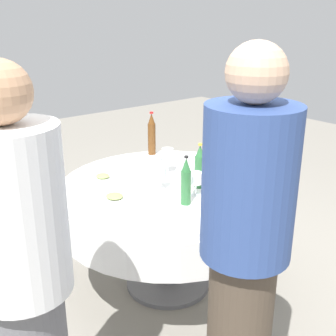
{
  "coord_description": "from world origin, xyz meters",
  "views": [
    {
      "loc": [
        -1.93,
        1.56,
        1.73
      ],
      "look_at": [
        0.0,
        0.0,
        0.84
      ],
      "focal_mm": 45.79,
      "sensor_mm": 36.0,
      "label": 1
    }
  ],
  "objects": [
    {
      "name": "wine_glass_inner",
      "position": [
        -0.04,
        0.1,
        0.85
      ],
      "size": [
        0.07,
        0.07,
        0.15
      ],
      "color": "white",
      "rests_on": "dining_table"
    },
    {
      "name": "wine_glass_mid",
      "position": [
        -0.24,
        -0.01,
        0.84
      ],
      "size": [
        0.07,
        0.07,
        0.14
      ],
      "color": "white",
      "rests_on": "dining_table"
    },
    {
      "name": "spoon_inner",
      "position": [
        -0.38,
        0.26,
        0.74
      ],
      "size": [
        0.14,
        0.14,
        0.0
      ],
      "primitive_type": "cube",
      "rotation": [
        0.0,
        0.0,
        0.76
      ],
      "color": "silver",
      "rests_on": "dining_table"
    },
    {
      "name": "wine_glass_north",
      "position": [
        -0.03,
        -0.08,
        0.84
      ],
      "size": [
        0.06,
        0.06,
        0.14
      ],
      "color": "white",
      "rests_on": "dining_table"
    },
    {
      "name": "person_outer",
      "position": [
        -1.01,
        0.44,
        0.87
      ],
      "size": [
        0.34,
        0.34,
        1.66
      ],
      "rotation": [
        0.0,
        0.0,
        1.16
      ],
      "color": "#4C3F33",
      "rests_on": "ground_plane"
    },
    {
      "name": "wine_glass_front",
      "position": [
        0.15,
        -0.12,
        0.86
      ],
      "size": [
        0.08,
        0.08,
        0.17
      ],
      "color": "white",
      "rests_on": "dining_table"
    },
    {
      "name": "bottle_clear_outer",
      "position": [
        -0.12,
        -0.39,
        0.89
      ],
      "size": [
        0.06,
        0.06,
        0.32
      ],
      "color": "silver",
      "rests_on": "dining_table"
    },
    {
      "name": "bottle_green_north",
      "position": [
        -0.17,
        -0.11,
        0.87
      ],
      "size": [
        0.06,
        0.06,
        0.28
      ],
      "color": "#2D6B38",
      "rests_on": "dining_table"
    },
    {
      "name": "dining_table",
      "position": [
        0.0,
        0.0,
        0.59
      ],
      "size": [
        1.38,
        1.38,
        0.74
      ],
      "color": "white",
      "rests_on": "ground_plane"
    },
    {
      "name": "plate_near",
      "position": [
        -0.46,
        -0.0,
        0.75
      ],
      "size": [
        0.25,
        0.25,
        0.04
      ],
      "color": "white",
      "rests_on": "dining_table"
    },
    {
      "name": "person_west",
      "position": [
        -0.62,
        1.15,
        0.85
      ],
      "size": [
        0.34,
        0.34,
        1.62
      ],
      "rotation": [
        0.0,
        0.0,
        0.49
      ],
      "color": "slate",
      "rests_on": "ground_plane"
    },
    {
      "name": "bottle_brown_west",
      "position": [
        0.53,
        -0.27,
        0.89
      ],
      "size": [
        0.06,
        0.06,
        0.32
      ],
      "color": "#593314",
      "rests_on": "dining_table"
    },
    {
      "name": "chair_front",
      "position": [
        1.09,
        0.67,
        0.52
      ],
      "size": [
        0.55,
        0.55,
        0.87
      ],
      "rotation": [
        0.0,
        0.0,
        -1.02
      ],
      "color": "#2D2D33",
      "rests_on": "ground_plane"
    },
    {
      "name": "plate_rear",
      "position": [
        0.31,
        0.29,
        0.75
      ],
      "size": [
        0.21,
        0.21,
        0.04
      ],
      "color": "white",
      "rests_on": "dining_table"
    },
    {
      "name": "bottle_green_right",
      "position": [
        -0.3,
        0.12,
        0.87
      ],
      "size": [
        0.06,
        0.06,
        0.28
      ],
      "color": "#2D6B38",
      "rests_on": "dining_table"
    },
    {
      "name": "ground_plane",
      "position": [
        0.0,
        0.0,
        0.0
      ],
      "size": [
        10.0,
        10.0,
        0.0
      ],
      "primitive_type": "plane",
      "color": "gray"
    },
    {
      "name": "wine_glass_far",
      "position": [
        0.1,
        0.01,
        0.85
      ],
      "size": [
        0.07,
        0.07,
        0.15
      ],
      "color": "white",
      "rests_on": "dining_table"
    },
    {
      "name": "knife_right",
      "position": [
        0.51,
        0.1,
        0.74
      ],
      "size": [
        0.03,
        0.18,
        0.0
      ],
      "primitive_type": "cube",
      "rotation": [
        0.0,
        0.0,
        4.64
      ],
      "color": "silver",
      "rests_on": "dining_table"
    },
    {
      "name": "plate_far",
      "position": [
        -0.01,
        0.4,
        0.75
      ],
      "size": [
        0.23,
        0.23,
        0.04
      ],
      "color": "white",
      "rests_on": "dining_table"
    },
    {
      "name": "bottle_dark_green_inner",
      "position": [
        -0.22,
        -0.26,
        0.88
      ],
      "size": [
        0.07,
        0.07,
        0.3
      ],
      "color": "#194728",
      "rests_on": "dining_table"
    },
    {
      "name": "plate_south",
      "position": [
        0.12,
        -0.38,
        0.75
      ],
      "size": [
        0.23,
        0.23,
        0.02
      ],
      "color": "white",
      "rests_on": "dining_table"
    },
    {
      "name": "knife_west",
      "position": [
        0.33,
        -0.12,
        0.74
      ],
      "size": [
        0.08,
        0.18,
        0.0
      ],
      "primitive_type": "cube",
      "rotation": [
        0.0,
        0.0,
        1.91
      ],
      "color": "silver",
      "rests_on": "dining_table"
    }
  ]
}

